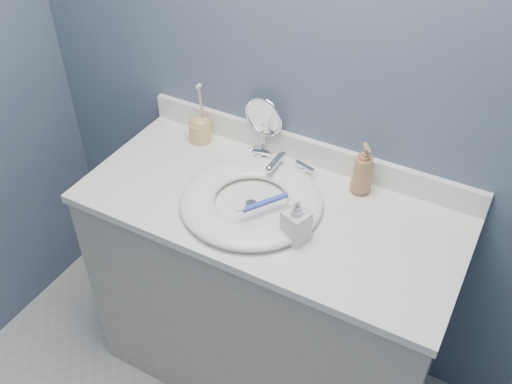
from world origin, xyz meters
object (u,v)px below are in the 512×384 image
Objects in this scene: soap_bottle_clear at (296,220)px; soap_bottle_amber at (363,169)px; toothbrush_holder at (200,128)px; makeup_mirror at (263,123)px.

soap_bottle_amber is at bearing 92.33° from soap_bottle_clear.
soap_bottle_clear is 0.60m from toothbrush_holder.
soap_bottle_amber reaches higher than soap_bottle_clear.
makeup_mirror is 0.25m from toothbrush_holder.
makeup_mirror is at bearing 134.86° from soap_bottle_amber.
makeup_mirror is 0.45m from soap_bottle_clear.
soap_bottle_clear is at bearing -29.40° from toothbrush_holder.
toothbrush_holder reaches higher than soap_bottle_amber.
soap_bottle_clear is at bearing -44.14° from makeup_mirror.
soap_bottle_amber is 1.19× the size of soap_bottle_clear.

